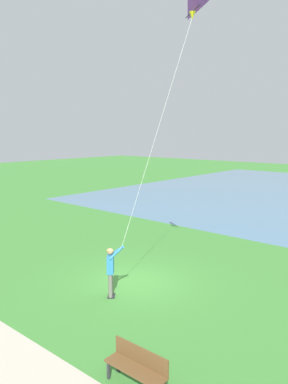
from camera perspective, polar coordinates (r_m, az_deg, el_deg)
ground_plane at (r=14.09m, az=-1.52°, el=-14.00°), size 120.00×120.00×0.00m
person_kite_flyer at (r=12.56m, az=-5.23°, el=-11.84°), size 0.58×0.60×1.83m
flying_kite at (r=12.35m, az=6.91°, el=27.18°), size 1.88×2.22×8.11m
park_bench_near_walkway at (r=8.78m, az=-1.05°, el=-25.70°), size 0.49×1.51×0.88m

